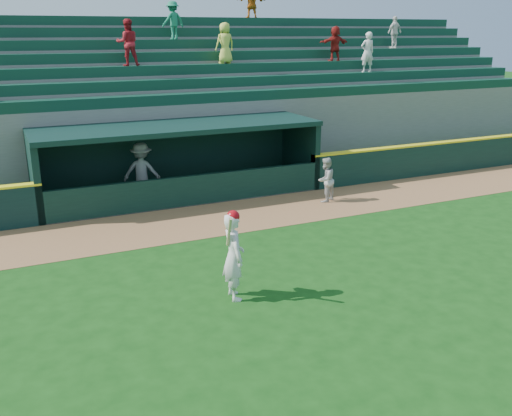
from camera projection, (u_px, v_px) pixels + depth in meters
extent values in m
plane|color=#124010|center=(286.00, 282.00, 12.82)|extent=(120.00, 120.00, 0.00)
cube|color=#8C5F38|center=(210.00, 219.00, 17.06)|extent=(40.00, 3.00, 0.01)
cube|color=black|center=(477.00, 154.00, 23.23)|extent=(15.50, 0.30, 1.20)
cube|color=yellow|center=(479.00, 139.00, 23.04)|extent=(15.50, 0.32, 0.06)
imported|color=#AAAAA5|center=(326.00, 180.00, 18.67)|extent=(0.89, 0.82, 1.47)
imported|color=#999994|center=(142.00, 171.00, 18.87)|extent=(1.42, 1.16, 1.91)
cube|color=slate|center=(181.00, 196.00, 19.48)|extent=(9.00, 2.60, 0.04)
cube|color=black|center=(34.00, 177.00, 17.30)|extent=(0.20, 2.60, 2.30)
cube|color=black|center=(300.00, 152.00, 20.99)|extent=(0.20, 2.60, 2.30)
cube|color=black|center=(169.00, 156.00, 20.27)|extent=(9.40, 0.20, 2.30)
cube|color=black|center=(178.00, 127.00, 18.78)|extent=(9.40, 2.80, 0.16)
cube|color=black|center=(192.00, 191.00, 18.28)|extent=(9.00, 0.16, 1.00)
cube|color=brown|center=(174.00, 184.00, 20.11)|extent=(8.40, 0.45, 0.10)
cube|color=slate|center=(164.00, 145.00, 20.63)|extent=(34.00, 0.85, 2.91)
cube|color=#0F3828|center=(163.00, 100.00, 20.04)|extent=(34.00, 0.60, 0.36)
cube|color=slate|center=(158.00, 135.00, 21.30)|extent=(34.00, 0.85, 3.36)
cube|color=#0F3828|center=(156.00, 85.00, 20.65)|extent=(34.00, 0.60, 0.36)
cube|color=slate|center=(151.00, 126.00, 21.97)|extent=(34.00, 0.85, 3.81)
cube|color=#0F3828|center=(149.00, 70.00, 21.25)|extent=(34.00, 0.60, 0.36)
cube|color=slate|center=(145.00, 117.00, 22.64)|extent=(34.00, 0.85, 4.26)
cube|color=#0F3828|center=(143.00, 57.00, 21.85)|extent=(34.00, 0.60, 0.36)
cube|color=slate|center=(140.00, 109.00, 23.31)|extent=(34.00, 0.85, 4.71)
cube|color=#0F3828|center=(137.00, 44.00, 22.45)|extent=(34.00, 0.60, 0.36)
cube|color=slate|center=(135.00, 101.00, 23.98)|extent=(34.00, 0.85, 5.16)
cube|color=#0F3828|center=(131.00, 32.00, 23.05)|extent=(34.00, 0.60, 0.36)
cube|color=slate|center=(130.00, 94.00, 24.65)|extent=(34.00, 0.85, 5.61)
cube|color=#0F3828|center=(126.00, 21.00, 23.66)|extent=(34.00, 0.60, 0.36)
cube|color=slate|center=(127.00, 92.00, 25.15)|extent=(34.50, 0.30, 5.61)
imported|color=silver|center=(395.00, 32.00, 26.37)|extent=(0.89, 0.50, 1.44)
imported|color=maroon|center=(335.00, 43.00, 24.25)|extent=(1.34, 0.47, 1.43)
imported|color=#1A7552|center=(173.00, 20.00, 22.81)|extent=(1.05, 0.75, 1.47)
imported|color=#C7CF49|center=(225.00, 43.00, 22.21)|extent=(0.79, 0.55, 1.56)
imported|color=orange|center=(252.00, 1.00, 25.72)|extent=(1.40, 0.69, 1.44)
imported|color=silver|center=(367.00, 52.00, 24.06)|extent=(0.64, 0.46, 1.65)
imported|color=#B11B24|center=(128.00, 43.00, 20.67)|extent=(0.86, 0.70, 1.65)
imported|color=silver|center=(234.00, 256.00, 11.82)|extent=(0.50, 0.72, 1.87)
sphere|color=#A90910|center=(233.00, 217.00, 11.56)|extent=(0.27, 0.27, 0.27)
cylinder|color=#CAB581|center=(229.00, 232.00, 11.37)|extent=(0.19, 0.52, 0.76)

